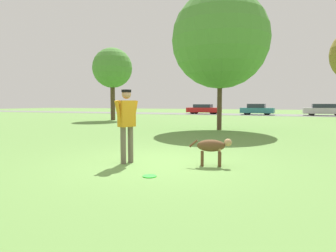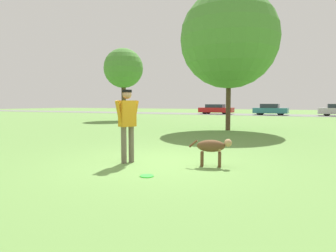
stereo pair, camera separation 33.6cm
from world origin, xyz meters
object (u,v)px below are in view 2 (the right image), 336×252
dog (213,147)px  frisbee (147,176)px  tree_far_left (123,69)px  parked_car_red (216,109)px  person (127,120)px  parked_car_teal (270,109)px  tree_mid_center (229,39)px

dog → frisbee: (-0.91, -1.43, -0.43)m
dog → tree_far_left: tree_far_left is taller
parked_car_red → dog: bearing=-73.7°
person → parked_car_teal: size_ratio=0.45×
person → parked_car_red: bearing=37.1°
dog → parked_car_teal: 30.19m
tree_far_left → parked_car_red: 16.72m
person → parked_car_red: 31.66m
frisbee → tree_mid_center: tree_mid_center is taller
tree_mid_center → parked_car_red: size_ratio=1.69×
tree_mid_center → tree_far_left: 11.44m
parked_car_red → frisbee: bearing=-75.9°
frisbee → parked_car_red: (-7.50, 31.99, 0.61)m
tree_mid_center → parked_car_red: 22.82m
tree_far_left → parked_car_teal: size_ratio=1.52×
frisbee → parked_car_teal: parked_car_teal is taller
frisbee → tree_far_left: tree_far_left is taller
tree_mid_center → tree_far_left: size_ratio=1.23×
person → tree_far_left: (-9.86, 15.03, 3.21)m
parked_car_red → parked_car_teal: (6.61, -0.42, 0.03)m
tree_mid_center → parked_car_teal: 21.42m
dog → parked_car_teal: size_ratio=0.25×
tree_mid_center → tree_far_left: bearing=151.3°
frisbee → parked_car_red: size_ratio=0.06×
tree_mid_center → parked_car_red: (-6.61, 21.45, -4.08)m
dog → parked_car_teal: (-1.80, 30.14, 0.21)m
parked_car_red → tree_far_left: bearing=-101.2°
dog → frisbee: 1.75m
frisbee → parked_car_red: 32.86m
person → tree_mid_center: bearing=24.4°
tree_far_left → frisbee: bearing=-55.7°
frisbee → tree_mid_center: 11.57m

